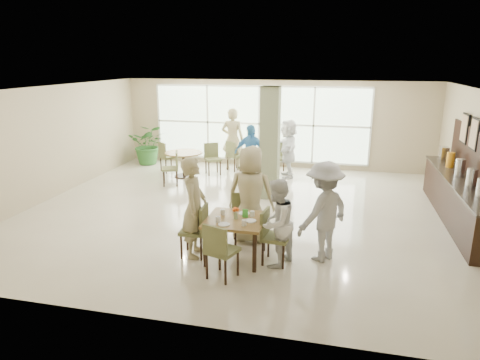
% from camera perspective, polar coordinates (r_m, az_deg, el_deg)
% --- Properties ---
extents(ground, '(10.00, 10.00, 0.00)m').
position_cam_1_polar(ground, '(10.02, 0.47, -4.17)').
color(ground, beige).
rests_on(ground, ground).
extents(room_shell, '(10.00, 10.00, 10.00)m').
position_cam_1_polar(room_shell, '(9.57, 0.49, 5.46)').
color(room_shell, white).
rests_on(room_shell, ground).
extents(window_bank, '(7.00, 0.04, 7.00)m').
position_cam_1_polar(window_bank, '(14.03, 2.56, 7.49)').
color(window_bank, silver).
rests_on(window_bank, ground).
extents(column, '(0.45, 0.45, 2.80)m').
position_cam_1_polar(column, '(10.71, 4.01, 4.88)').
color(column, '#798059').
rests_on(column, ground).
extents(main_table, '(1.01, 1.01, 0.75)m').
position_cam_1_polar(main_table, '(7.49, -0.59, -5.80)').
color(main_table, brown).
rests_on(main_table, ground).
extents(round_table_left, '(1.12, 1.12, 0.75)m').
position_cam_1_polar(round_table_left, '(12.94, -7.50, 2.96)').
color(round_table_left, brown).
rests_on(round_table_left, ground).
extents(round_table_right, '(1.08, 1.08, 0.75)m').
position_cam_1_polar(round_table_right, '(13.04, 2.38, 3.14)').
color(round_table_right, brown).
rests_on(round_table_right, ground).
extents(chairs_main_table, '(1.96, 1.99, 0.95)m').
position_cam_1_polar(chairs_main_table, '(7.55, -0.79, -7.18)').
color(chairs_main_table, brown).
rests_on(chairs_main_table, ground).
extents(chairs_table_left, '(2.09, 2.00, 0.95)m').
position_cam_1_polar(chairs_table_left, '(12.94, -7.47, 2.49)').
color(chairs_table_left, brown).
rests_on(chairs_table_left, ground).
extents(chairs_table_right, '(2.11, 1.90, 0.95)m').
position_cam_1_polar(chairs_table_right, '(13.01, 2.05, 2.69)').
color(chairs_table_right, brown).
rests_on(chairs_table_right, ground).
extents(tabletop_clutter, '(0.69, 0.80, 0.21)m').
position_cam_1_polar(tabletop_clutter, '(7.41, -0.45, -4.83)').
color(tabletop_clutter, white).
rests_on(tabletop_clutter, main_table).
extents(buffet_counter, '(0.64, 4.70, 1.95)m').
position_cam_1_polar(buffet_counter, '(10.43, 27.22, -1.96)').
color(buffet_counter, black).
rests_on(buffet_counter, ground).
extents(framed_art_a, '(0.05, 0.55, 0.70)m').
position_cam_1_polar(framed_art_a, '(10.69, 28.78, 5.40)').
color(framed_art_a, black).
rests_on(framed_art_a, ground).
extents(framed_art_b, '(0.05, 0.55, 0.70)m').
position_cam_1_polar(framed_art_b, '(11.46, 27.78, 6.10)').
color(framed_art_b, black).
rests_on(framed_art_b, ground).
extents(potted_plant, '(1.44, 1.44, 1.35)m').
position_cam_1_polar(potted_plant, '(14.71, -12.08, 4.67)').
color(potted_plant, '#2A6327').
rests_on(potted_plant, ground).
extents(teen_left, '(0.51, 0.71, 1.81)m').
position_cam_1_polar(teen_left, '(7.59, -6.12, -3.66)').
color(teen_left, tan).
rests_on(teen_left, ground).
extents(teen_far, '(0.93, 0.52, 1.88)m').
position_cam_1_polar(teen_far, '(8.14, 1.43, -1.94)').
color(teen_far, tan).
rests_on(teen_far, ground).
extents(teen_right, '(0.81, 0.90, 1.53)m').
position_cam_1_polar(teen_right, '(7.25, 4.89, -5.72)').
color(teen_right, white).
rests_on(teen_right, ground).
extents(teen_standing, '(1.22, 1.31, 1.77)m').
position_cam_1_polar(teen_standing, '(7.54, 11.11, -4.14)').
color(teen_standing, '#A7A8AA').
rests_on(teen_standing, ground).
extents(adult_a, '(1.07, 0.75, 1.67)m').
position_cam_1_polar(adult_a, '(12.16, 1.39, 3.51)').
color(adult_a, '#438DC9').
rests_on(adult_a, ground).
extents(adult_b, '(0.97, 1.70, 1.73)m').
position_cam_1_polar(adult_b, '(12.83, 6.45, 4.20)').
color(adult_b, white).
rests_on(adult_b, ground).
extents(adult_standing, '(0.73, 0.49, 1.97)m').
position_cam_1_polar(adult_standing, '(13.61, -0.99, 5.47)').
color(adult_standing, tan).
rests_on(adult_standing, ground).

